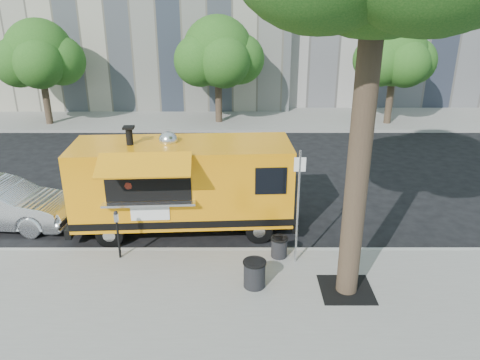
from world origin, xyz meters
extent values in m
plane|color=black|center=(0.00, 0.00, 0.00)|extent=(120.00, 120.00, 0.00)
cube|color=gray|center=(0.00, -4.00, 0.07)|extent=(60.00, 6.00, 0.15)
cube|color=#999993|center=(0.00, -0.93, 0.07)|extent=(60.00, 0.14, 0.16)
cube|color=gray|center=(0.00, 13.50, 0.07)|extent=(60.00, 5.00, 0.15)
cylinder|color=#33261C|center=(2.60, -2.80, 3.40)|extent=(0.48, 0.48, 6.50)
cube|color=black|center=(2.60, -2.80, 0.15)|extent=(1.20, 1.20, 0.02)
cylinder|color=#33261C|center=(-10.00, 12.30, 1.45)|extent=(0.36, 0.36, 2.60)
sphere|color=#144913|center=(-10.00, 12.30, 3.79)|extent=(3.42, 3.42, 3.42)
cylinder|color=#33261C|center=(-1.00, 12.70, 1.45)|extent=(0.36, 0.36, 2.60)
sphere|color=#144913|center=(-1.00, 12.70, 3.85)|extent=(3.60, 3.60, 3.60)
cylinder|color=#33261C|center=(8.00, 12.40, 1.45)|extent=(0.36, 0.36, 2.60)
sphere|color=#144913|center=(8.00, 12.40, 3.74)|extent=(3.24, 3.24, 3.24)
cylinder|color=silver|center=(1.55, -1.55, 1.65)|extent=(0.06, 0.06, 3.00)
cube|color=white|center=(1.55, -1.55, 2.80)|extent=(0.28, 0.02, 0.35)
cylinder|color=black|center=(-3.00, -1.35, 0.68)|extent=(0.06, 0.06, 1.05)
cube|color=silver|center=(-3.00, -1.35, 1.30)|extent=(0.10, 0.08, 0.22)
sphere|color=black|center=(-3.00, -1.35, 1.43)|extent=(0.11, 0.11, 0.11)
cube|color=#FE990D|center=(-1.50, 0.48, 1.58)|extent=(6.22, 2.41, 2.21)
cube|color=black|center=(-1.50, 0.48, 0.68)|extent=(6.24, 2.43, 0.21)
cube|color=black|center=(1.63, 0.66, 0.42)|extent=(0.29, 1.97, 0.28)
cube|color=black|center=(-4.63, 0.30, 0.42)|extent=(0.29, 1.97, 0.28)
cube|color=black|center=(1.57, 0.66, 1.93)|extent=(0.14, 1.66, 0.89)
cylinder|color=black|center=(0.66, -0.26, 0.38)|extent=(0.77, 0.31, 0.75)
cylinder|color=black|center=(0.56, 1.47, 0.38)|extent=(0.77, 0.31, 0.75)
cylinder|color=black|center=(-3.47, -0.50, 0.38)|extent=(0.77, 0.31, 0.75)
cylinder|color=black|center=(-3.57, 1.23, 0.38)|extent=(0.77, 0.31, 0.75)
cube|color=black|center=(-2.29, -0.54, 1.93)|extent=(2.26, 0.31, 0.99)
cube|color=silver|center=(-2.28, -0.70, 1.39)|extent=(2.47, 0.49, 0.06)
cube|color=#FE990D|center=(-2.26, -1.03, 2.60)|extent=(2.40, 1.02, 0.40)
cube|color=white|center=(-2.29, -0.62, 1.11)|extent=(1.04, 0.10, 0.47)
cylinder|color=black|center=(-2.91, 0.40, 2.92)|extent=(0.19, 0.19, 0.52)
sphere|color=silver|center=(-1.89, 0.65, 2.73)|extent=(0.53, 0.53, 0.53)
sphere|color=maroon|center=(-2.83, -0.28, 1.88)|extent=(0.79, 0.79, 0.79)
cylinder|color=#FF590C|center=(-2.81, -0.51, 1.75)|extent=(0.33, 0.13, 0.32)
imported|color=silver|center=(-7.06, 0.75, 0.72)|extent=(4.48, 1.90, 1.44)
cylinder|color=black|center=(0.47, -2.64, 0.48)|extent=(0.51, 0.51, 0.66)
cylinder|color=black|center=(0.47, -2.64, 0.79)|extent=(0.55, 0.55, 0.04)
cylinder|color=black|center=(1.15, -1.30, 0.42)|extent=(0.42, 0.42, 0.54)
cylinder|color=black|center=(1.15, -1.30, 0.67)|extent=(0.45, 0.45, 0.04)
camera|label=1|loc=(0.12, -11.96, 6.54)|focal=35.00mm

